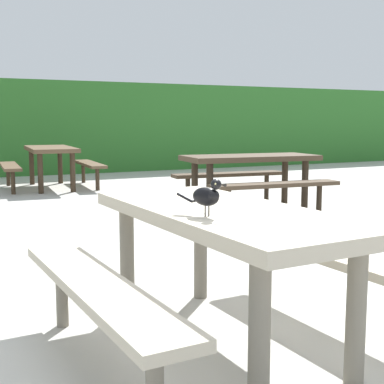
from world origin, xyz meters
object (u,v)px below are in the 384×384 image
picnic_table_far_centre (51,157)px  picnic_table_mid_left (250,169)px  bird_grackle (208,195)px  picnic_table_foreground (223,242)px

picnic_table_far_centre → picnic_table_mid_left: bearing=-61.6°
bird_grackle → picnic_table_foreground: bearing=45.4°
picnic_table_mid_left → picnic_table_far_centre: bearing=118.4°
picnic_table_foreground → bird_grackle: size_ratio=6.78×
picnic_table_mid_left → picnic_table_far_centre: 4.08m
picnic_table_mid_left → picnic_table_foreground: bearing=-124.1°
picnic_table_mid_left → picnic_table_far_centre: size_ratio=1.01×
bird_grackle → picnic_table_far_centre: (0.78, 7.52, -0.29)m
bird_grackle → picnic_table_far_centre: bearing=84.1°
bird_grackle → picnic_table_mid_left: bird_grackle is taller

